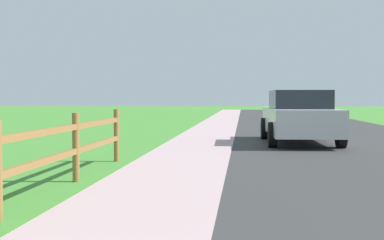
% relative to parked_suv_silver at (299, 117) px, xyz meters
% --- Properties ---
extents(ground_plane, '(120.00, 120.00, 0.00)m').
position_rel_parked_suv_silver_xyz_m(ground_plane, '(-1.93, 8.79, -0.78)').
color(ground_plane, '#428531').
extents(road_asphalt, '(7.00, 66.00, 0.01)m').
position_rel_parked_suv_silver_xyz_m(road_asphalt, '(1.57, 10.79, -0.78)').
color(road_asphalt, '#343434').
rests_on(road_asphalt, ground).
extents(curb_concrete, '(6.00, 66.00, 0.01)m').
position_rel_parked_suv_silver_xyz_m(curb_concrete, '(-4.93, 10.79, -0.78)').
color(curb_concrete, '#B6999B').
rests_on(curb_concrete, ground).
extents(grass_verge, '(5.00, 66.00, 0.00)m').
position_rel_parked_suv_silver_xyz_m(grass_verge, '(-6.43, 10.79, -0.78)').
color(grass_verge, '#428531').
rests_on(grass_verge, ground).
extents(parked_suv_silver, '(2.14, 4.96, 1.55)m').
position_rel_parked_suv_silver_xyz_m(parked_suv_silver, '(0.00, 0.00, 0.00)').
color(parked_suv_silver, '#B7BABF').
rests_on(parked_suv_silver, ground).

